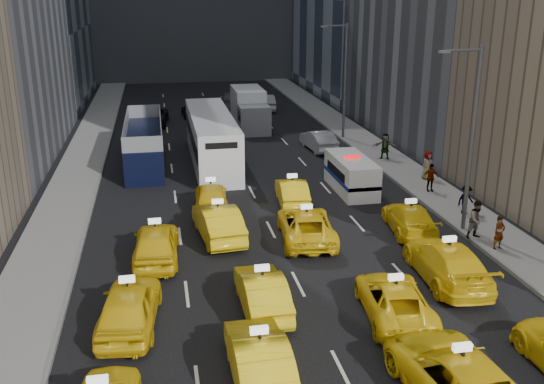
{
  "coord_description": "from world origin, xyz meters",
  "views": [
    {
      "loc": [
        -5.2,
        -13.58,
        11.35
      ],
      "look_at": [
        0.05,
        13.92,
        2.0
      ],
      "focal_mm": 40.0,
      "sensor_mm": 36.0,
      "label": 1
    }
  ],
  "objects": [
    {
      "name": "taxi_10",
      "position": [
        2.86,
        4.88,
        0.67
      ],
      "size": [
        2.8,
        5.06,
        1.34
      ],
      "primitive_type": "imported",
      "rotation": [
        0.0,
        0.0,
        3.02
      ],
      "color": "yellow",
      "rests_on": "ground"
    },
    {
      "name": "misc_car_0",
      "position": [
        6.46,
        28.94,
        0.74
      ],
      "size": [
        1.96,
        4.63,
        1.49
      ],
      "primitive_type": "imported",
      "rotation": [
        0.0,
        0.0,
        3.23
      ],
      "color": "#B1B3B9",
      "rests_on": "ground"
    },
    {
      "name": "taxi_12",
      "position": [
        -5.61,
        11.4,
        0.82
      ],
      "size": [
        2.17,
        4.88,
        1.63
      ],
      "primitive_type": "imported",
      "rotation": [
        0.0,
        0.0,
        3.09
      ],
      "color": "yellow",
      "rests_on": "ground"
    },
    {
      "name": "city_bus",
      "position": [
        -1.68,
        27.07,
        1.67
      ],
      "size": [
        3.8,
        13.19,
        3.36
      ],
      "rotation": [
        0.0,
        0.0,
        -0.08
      ],
      "color": "silver",
      "rests_on": "ground"
    },
    {
      "name": "misc_car_4",
      "position": [
        5.35,
        45.33,
        0.78
      ],
      "size": [
        1.95,
        4.81,
        1.55
      ],
      "primitive_type": "imported",
      "rotation": [
        0.0,
        0.0,
        3.08
      ],
      "color": "#A3A7AB",
      "rests_on": "ground"
    },
    {
      "name": "pedestrian_4",
      "position": [
        11.07,
        20.14,
        1.04
      ],
      "size": [
        0.98,
        0.76,
        1.78
      ],
      "primitive_type": "imported",
      "rotation": [
        0.0,
        0.0,
        0.38
      ],
      "color": "gray",
      "rests_on": "sidewalk_east"
    },
    {
      "name": "taxi_16",
      "position": [
        -2.63,
        17.49,
        0.75
      ],
      "size": [
        2.05,
        4.49,
        1.49
      ],
      "primitive_type": "imported",
      "rotation": [
        0.0,
        0.0,
        3.08
      ],
      "color": "yellow",
      "rests_on": "ground"
    },
    {
      "name": "pedestrian_0",
      "position": [
        9.67,
        9.43,
        0.92
      ],
      "size": [
        0.62,
        0.46,
        1.55
      ],
      "primitive_type": "imported",
      "rotation": [
        0.0,
        0.0,
        0.17
      ],
      "color": "gray",
      "rests_on": "sidewalk_east"
    },
    {
      "name": "taxi_11",
      "position": [
        6.05,
        7.19,
        0.81
      ],
      "size": [
        2.64,
        5.71,
        1.62
      ],
      "primitive_type": "imported",
      "rotation": [
        0.0,
        0.0,
        3.07
      ],
      "color": "yellow",
      "rests_on": "ground"
    },
    {
      "name": "pedestrian_2",
      "position": [
        10.38,
        13.91,
        0.93
      ],
      "size": [
        1.07,
        0.64,
        1.56
      ],
      "primitive_type": "imported",
      "rotation": [
        0.0,
        0.0,
        0.23
      ],
      "color": "gray",
      "rests_on": "sidewalk_east"
    },
    {
      "name": "streetlight_near",
      "position": [
        9.18,
        12.0,
        4.92
      ],
      "size": [
        2.15,
        0.22,
        9.0
      ],
      "color": "#595B60",
      "rests_on": "ground"
    },
    {
      "name": "taxi_15",
      "position": [
        6.66,
        12.44,
        0.69
      ],
      "size": [
        2.57,
        5.0,
        1.39
      ],
      "primitive_type": "imported",
      "rotation": [
        0.0,
        0.0,
        3.01
      ],
      "color": "yellow",
      "rests_on": "ground"
    },
    {
      "name": "nypd_van",
      "position": [
        5.83,
        19.2,
        0.98
      ],
      "size": [
        2.21,
        5.13,
        2.16
      ],
      "rotation": [
        0.0,
        0.0,
        -0.05
      ],
      "color": "white",
      "rests_on": "ground"
    },
    {
      "name": "misc_car_2",
      "position": [
        2.23,
        47.28,
        0.8
      ],
      "size": [
        2.77,
        5.72,
        1.61
      ],
      "primitive_type": "imported",
      "rotation": [
        0.0,
        0.0,
        3.05
      ],
      "color": "slate",
      "rests_on": "ground"
    },
    {
      "name": "taxi_14",
      "position": [
        1.42,
        12.43,
        0.73
      ],
      "size": [
        2.96,
        5.47,
        1.46
      ],
      "primitive_type": "imported",
      "rotation": [
        0.0,
        0.0,
        3.04
      ],
      "color": "yellow",
      "rests_on": "ground"
    },
    {
      "name": "taxi_9",
      "position": [
        -1.79,
        6.27,
        0.74
      ],
      "size": [
        1.6,
        4.48,
        1.47
      ],
      "primitive_type": "imported",
      "rotation": [
        0.0,
        0.0,
        3.15
      ],
      "color": "yellow",
      "rests_on": "ground"
    },
    {
      "name": "sidewalk_west",
      "position": [
        -10.5,
        25.0,
        0.07
      ],
      "size": [
        3.0,
        90.0,
        0.15
      ],
      "primitive_type": "cube",
      "color": "gray",
      "rests_on": "ground"
    },
    {
      "name": "taxi_6",
      "position": [
        2.83,
        -0.08,
        0.79
      ],
      "size": [
        3.21,
        5.95,
        1.59
      ],
      "primitive_type": "imported",
      "rotation": [
        0.0,
        0.0,
        3.24
      ],
      "color": "yellow",
      "rests_on": "ground"
    },
    {
      "name": "pedestrian_5",
      "position": [
        10.22,
        25.17,
        1.04
      ],
      "size": [
        1.7,
        1.11,
        1.78
      ],
      "primitive_type": "imported",
      "rotation": [
        0.0,
        0.0,
        -0.42
      ],
      "color": "gray",
      "rests_on": "sidewalk_east"
    },
    {
      "name": "curb_west",
      "position": [
        -9.05,
        25.0,
        0.09
      ],
      "size": [
        0.15,
        90.0,
        0.18
      ],
      "primitive_type": "cube",
      "color": "slate",
      "rests_on": "ground"
    },
    {
      "name": "taxi_13",
      "position": [
        -2.67,
        13.44,
        0.82
      ],
      "size": [
        2.27,
        5.14,
        1.64
      ],
      "primitive_type": "imported",
      "rotation": [
        0.0,
        0.0,
        3.25
      ],
      "color": "yellow",
      "rests_on": "ground"
    },
    {
      "name": "misc_car_3",
      "position": [
        -2.12,
        43.07,
        0.66
      ],
      "size": [
        1.82,
        3.98,
        1.32
      ],
      "primitive_type": "imported",
      "rotation": [
        0.0,
        0.0,
        3.21
      ],
      "color": "black",
      "rests_on": "ground"
    },
    {
      "name": "pedestrian_1",
      "position": [
        9.3,
        10.79,
        1.08
      ],
      "size": [
        0.97,
        0.63,
        1.85
      ],
      "primitive_type": "imported",
      "rotation": [
        0.0,
        0.0,
        0.15
      ],
      "color": "gray",
      "rests_on": "sidewalk_east"
    },
    {
      "name": "taxi_5",
      "position": [
        -2.63,
        1.92,
        0.78
      ],
      "size": [
        1.68,
        4.76,
        1.57
      ],
      "primitive_type": "imported",
      "rotation": [
        0.0,
        0.0,
        3.15
      ],
      "color": "yellow",
      "rests_on": "ground"
    },
    {
      "name": "taxi_8",
      "position": [
        -6.59,
        5.91,
        0.82
      ],
      "size": [
        2.45,
        5.0,
        1.64
      ],
      "primitive_type": "imported",
      "rotation": [
        0.0,
        0.0,
        3.03
      ],
      "color": "yellow",
      "rests_on": "ground"
    },
    {
      "name": "curb_east",
      "position": [
        9.05,
        25.0,
        0.09
      ],
      "size": [
        0.15,
        90.0,
        0.18
      ],
      "primitive_type": "cube",
      "color": "slate",
      "rests_on": "ground"
    },
    {
      "name": "misc_car_1",
      "position": [
        -5.74,
        40.51,
        0.81
      ],
      "size": [
        3.18,
        6.03,
        1.62
      ],
      "primitive_type": "imported",
      "rotation": [
        0.0,
        0.0,
        3.05
      ],
      "color": "black",
      "rests_on": "ground"
    },
    {
      "name": "streetlight_far",
      "position": [
        9.18,
        32.0,
        4.92
      ],
      "size": [
        2.15,
        0.22,
        9.0
      ],
      "color": "#595B60",
      "rests_on": "ground"
    },
    {
      "name": "sidewalk_east",
      "position": [
        10.5,
        25.0,
        0.07
      ],
      "size": [
        3.0,
        90.0,
        0.15
      ],
      "primitive_type": "cube",
      "color": "gray",
      "rests_on": "ground"
    },
    {
      "name": "pedestrian_3",
      "position": [
        10.2,
        17.81,
        0.98
      ],
      "size": [
        0.99,
        0.5,
        1.65
      ],
      "primitive_type": "imported",
      "rotation": [
        0.0,
        0.0,
        -0.07
      ],
      "color": "gray",
      "rests_on": "sidewalk_east"
    },
    {
      "name": "box_truck",
      "position": [
        2.58,
        37.47,
        1.63
      ],
      "size": [
        2.62,
        7.29,
        3.31
      ],
      "rotation": [
        0.0,
        0.0,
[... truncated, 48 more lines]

